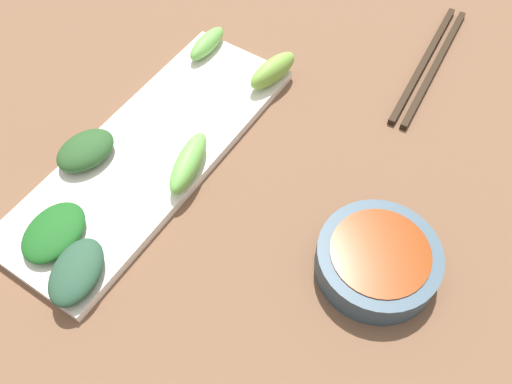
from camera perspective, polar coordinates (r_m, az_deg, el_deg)
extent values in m
cube|color=brown|center=(0.59, -1.81, -1.77)|extent=(2.10, 2.10, 0.02)
cylinder|color=#314654|center=(0.54, 12.53, -6.98)|extent=(0.12, 0.12, 0.03)
cylinder|color=maroon|center=(0.53, 12.70, -6.55)|extent=(0.10, 0.10, 0.02)
cube|color=silver|center=(0.62, -10.80, 4.12)|extent=(0.14, 0.38, 0.01)
ellipsoid|color=#76AB40|center=(0.67, 1.76, 12.54)|extent=(0.04, 0.08, 0.03)
ellipsoid|color=#254B22|center=(0.62, -17.34, 4.17)|extent=(0.06, 0.07, 0.02)
ellipsoid|color=#19541C|center=(0.57, -20.32, -3.95)|extent=(0.06, 0.08, 0.02)
ellipsoid|color=#68B34C|center=(0.58, -7.30, 2.79)|extent=(0.05, 0.09, 0.03)
ellipsoid|color=#64A94A|center=(0.71, -5.12, 15.15)|extent=(0.02, 0.07, 0.02)
ellipsoid|color=#254833|center=(0.54, -18.20, -7.91)|extent=(0.07, 0.08, 0.02)
cube|color=black|center=(0.74, 18.14, 12.32)|extent=(0.03, 0.23, 0.01)
cube|color=black|center=(0.74, 17.06, 12.77)|extent=(0.03, 0.23, 0.01)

